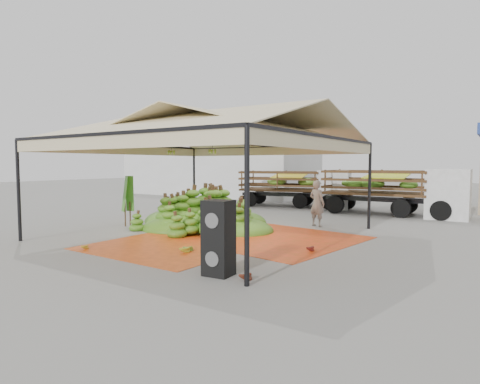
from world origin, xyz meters
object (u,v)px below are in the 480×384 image
Objects in this scene: truck_left at (299,184)px; speaker_stack at (219,238)px; truck_right at (399,187)px; vendor at (317,203)px; banana_heap at (205,208)px.

speaker_stack is at bearing -85.02° from truck_left.
truck_right is at bearing -22.12° from truck_left.
vendor is 6.83m from truck_left.
truck_right reaches higher than banana_heap.
vendor reaches higher than banana_heap.
vendor is 0.28× the size of truck_right.
banana_heap is at bearing 125.81° from speaker_stack.
truck_right is (5.20, 7.32, 0.61)m from banana_heap.
truck_right reaches higher than speaker_stack.
truck_left is at bearing 90.48° from banana_heap.
banana_heap is at bearing -102.92° from truck_left.
truck_right reaches higher than vendor.
truck_right is at bearing 54.61° from banana_heap.
speaker_stack is (4.28, -4.95, 0.11)m from banana_heap.
banana_heap is 1.03× the size of truck_left.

